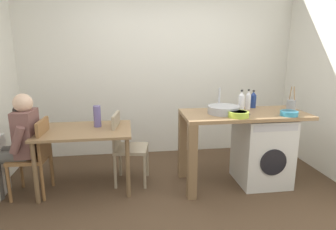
# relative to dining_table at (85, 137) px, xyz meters

# --- Properties ---
(ground_plane) EXTENTS (5.46, 5.46, 0.00)m
(ground_plane) POSITION_rel_dining_table_xyz_m (1.04, -0.60, -0.64)
(ground_plane) COLOR #4C3826
(wall_back) EXTENTS (4.60, 0.10, 2.70)m
(wall_back) POSITION_rel_dining_table_xyz_m (1.04, 1.15, 0.71)
(wall_back) COLOR silver
(wall_back) RESTS_ON ground_plane
(dining_table) EXTENTS (1.10, 0.76, 0.74)m
(dining_table) POSITION_rel_dining_table_xyz_m (0.00, 0.00, 0.00)
(dining_table) COLOR olive
(dining_table) RESTS_ON ground_plane
(chair_person_seat) EXTENTS (0.42, 0.42, 0.90)m
(chair_person_seat) POSITION_rel_dining_table_xyz_m (-0.55, -0.10, -0.14)
(chair_person_seat) COLOR olive
(chair_person_seat) RESTS_ON ground_plane
(chair_opposite) EXTENTS (0.46, 0.46, 0.90)m
(chair_opposite) POSITION_rel_dining_table_xyz_m (0.48, 0.06, -0.14)
(chair_opposite) COLOR gray
(chair_opposite) RESTS_ON ground_plane
(seated_person) EXTENTS (0.51, 0.52, 1.20)m
(seated_person) POSITION_rel_dining_table_xyz_m (-0.71, -0.10, 0.03)
(seated_person) COLOR #595651
(seated_person) RESTS_ON ground_plane
(kitchen_counter) EXTENTS (1.50, 0.68, 0.92)m
(kitchen_counter) POSITION_rel_dining_table_xyz_m (1.70, -0.17, 0.12)
(kitchen_counter) COLOR olive
(kitchen_counter) RESTS_ON ground_plane
(washing_machine) EXTENTS (0.60, 0.61, 0.86)m
(washing_machine) POSITION_rel_dining_table_xyz_m (2.18, -0.17, -0.21)
(washing_machine) COLOR silver
(washing_machine) RESTS_ON ground_plane
(sink_basin) EXTENTS (0.38, 0.38, 0.09)m
(sink_basin) POSITION_rel_dining_table_xyz_m (1.65, -0.17, 0.32)
(sink_basin) COLOR #9EA0A5
(sink_basin) RESTS_ON kitchen_counter
(tap) EXTENTS (0.02, 0.02, 0.28)m
(tap) POSITION_rel_dining_table_xyz_m (1.65, 0.01, 0.42)
(tap) COLOR #B2B2B7
(tap) RESTS_ON kitchen_counter
(bottle_tall_green) EXTENTS (0.08, 0.08, 0.26)m
(bottle_tall_green) POSITION_rel_dining_table_xyz_m (1.91, -0.07, 0.40)
(bottle_tall_green) COLOR silver
(bottle_tall_green) RESTS_ON kitchen_counter
(bottle_squat_brown) EXTENTS (0.06, 0.06, 0.26)m
(bottle_squat_brown) POSITION_rel_dining_table_xyz_m (2.03, 0.01, 0.39)
(bottle_squat_brown) COLOR silver
(bottle_squat_brown) RESTS_ON kitchen_counter
(bottle_clear_small) EXTENTS (0.08, 0.08, 0.23)m
(bottle_clear_small) POSITION_rel_dining_table_xyz_m (2.14, 0.10, 0.38)
(bottle_clear_small) COLOR navy
(bottle_clear_small) RESTS_ON kitchen_counter
(mixing_bowl) EXTENTS (0.24, 0.24, 0.06)m
(mixing_bowl) POSITION_rel_dining_table_xyz_m (1.76, -0.37, 0.31)
(mixing_bowl) COLOR #A8C63D
(mixing_bowl) RESTS_ON kitchen_counter
(utensil_crock) EXTENTS (0.11, 0.11, 0.30)m
(utensil_crock) POSITION_rel_dining_table_xyz_m (2.55, -0.12, 0.35)
(utensil_crock) COLOR gray
(utensil_crock) RESTS_ON kitchen_counter
(colander) EXTENTS (0.20, 0.20, 0.06)m
(colander) POSITION_rel_dining_table_xyz_m (2.37, -0.39, 0.31)
(colander) COLOR teal
(colander) RESTS_ON kitchen_counter
(vase) EXTENTS (0.09, 0.09, 0.26)m
(vase) POSITION_rel_dining_table_xyz_m (0.15, 0.10, 0.23)
(vase) COLOR slate
(vase) RESTS_ON dining_table
(scissors) EXTENTS (0.15, 0.06, 0.01)m
(scissors) POSITION_rel_dining_table_xyz_m (1.87, -0.27, 0.28)
(scissors) COLOR #B2B2B7
(scissors) RESTS_ON kitchen_counter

